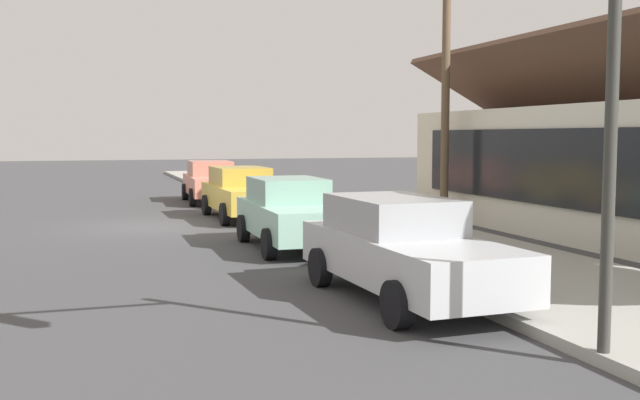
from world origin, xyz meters
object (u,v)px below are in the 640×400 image
at_px(car_silver, 402,248).
at_px(traffic_light_main, 528,46).
at_px(car_mustard, 242,192).
at_px(car_coral, 211,181).
at_px(fire_hydrant_red, 322,213).
at_px(car_seafoam, 291,213).
at_px(utility_pole_wooden, 446,89).

relative_size(car_silver, traffic_light_main, 0.94).
height_order(car_mustard, traffic_light_main, traffic_light_main).
height_order(car_coral, fire_hydrant_red, car_coral).
height_order(car_coral, traffic_light_main, traffic_light_main).
relative_size(car_coral, car_seafoam, 1.05).
bearing_deg(traffic_light_main, utility_pole_wooden, 155.92).
xyz_separation_m(utility_pole_wooden, fire_hydrant_red, (0.68, -4.00, -3.43)).
bearing_deg(car_silver, utility_pole_wooden, 146.86).
distance_m(car_mustard, fire_hydrant_red, 4.01).
distance_m(car_mustard, car_seafoam, 6.23).
xyz_separation_m(car_mustard, fire_hydrant_red, (3.76, 1.36, -0.32)).
relative_size(utility_pole_wooden, fire_hydrant_red, 10.56).
height_order(traffic_light_main, utility_pole_wooden, utility_pole_wooden).
relative_size(car_mustard, car_silver, 1.00).
height_order(car_seafoam, traffic_light_main, traffic_light_main).
relative_size(car_mustard, car_seafoam, 1.09).
xyz_separation_m(car_seafoam, utility_pole_wooden, (-3.15, 5.54, 3.11)).
bearing_deg(car_mustard, car_seafoam, -2.37).
bearing_deg(car_seafoam, traffic_light_main, 0.26).
bearing_deg(car_silver, fire_hydrant_red, 168.66).
relative_size(car_silver, fire_hydrant_red, 6.86).
height_order(car_silver, traffic_light_main, traffic_light_main).
bearing_deg(car_mustard, car_coral, 178.90).
bearing_deg(traffic_light_main, car_seafoam, 179.28).
bearing_deg(fire_hydrant_red, car_mustard, -160.14).
relative_size(car_coral, traffic_light_main, 0.90).
xyz_separation_m(car_mustard, traffic_light_main, (15.75, -0.30, 2.67)).
bearing_deg(car_silver, car_mustard, 178.02).
xyz_separation_m(car_mustard, utility_pole_wooden, (3.08, 5.36, 3.11)).
height_order(car_seafoam, fire_hydrant_red, car_seafoam).
relative_size(car_mustard, utility_pole_wooden, 0.65).
relative_size(car_coral, fire_hydrant_red, 6.60).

